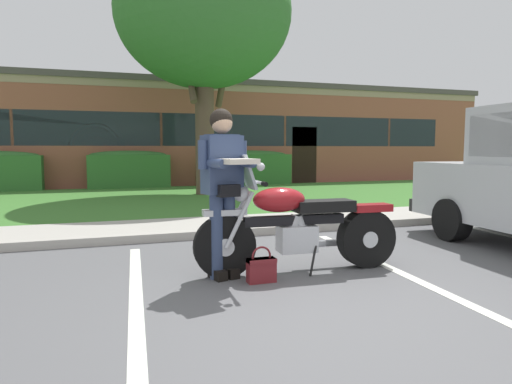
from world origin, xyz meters
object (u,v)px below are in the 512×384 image
(motorcycle, at_px, (306,226))
(hedge_center_right, at_px, (247,167))
(brick_building, at_px, (145,136))
(hedge_center_left, at_px, (129,169))
(shade_tree, at_px, (204,14))
(handbag, at_px, (261,268))
(rider_person, at_px, (223,179))

(motorcycle, xyz_separation_m, hedge_center_right, (2.93, 11.02, 0.16))
(brick_building, bearing_deg, hedge_center_left, -101.09)
(shade_tree, distance_m, hedge_center_right, 5.63)
(shade_tree, bearing_deg, hedge_center_right, 53.98)
(motorcycle, distance_m, handbag, 0.72)
(handbag, height_order, brick_building, brick_building)
(motorcycle, xyz_separation_m, hedge_center_left, (-1.09, 11.02, 0.16))
(hedge_center_left, bearing_deg, hedge_center_right, -0.00)
(rider_person, height_order, hedge_center_right, rider_person)
(hedge_center_left, xyz_separation_m, hedge_center_right, (4.02, -0.00, 0.00))
(rider_person, relative_size, shade_tree, 0.25)
(handbag, xyz_separation_m, brick_building, (0.60, 16.86, 1.72))
(shade_tree, bearing_deg, brick_building, 94.83)
(motorcycle, bearing_deg, rider_person, 178.03)
(handbag, height_order, hedge_center_left, hedge_center_left)
(hedge_center_right, bearing_deg, handbag, -107.34)
(motorcycle, xyz_separation_m, shade_tree, (0.74, 8.01, 4.38))
(rider_person, bearing_deg, motorcycle, -1.97)
(hedge_center_left, bearing_deg, rider_person, -89.00)
(brick_building, bearing_deg, shade_tree, -85.17)
(motorcycle, relative_size, handbag, 6.23)
(motorcycle, height_order, hedge_center_left, motorcycle)
(shade_tree, bearing_deg, handbag, -99.13)
(handbag, xyz_separation_m, shade_tree, (1.32, 8.25, 4.72))
(handbag, bearing_deg, motorcycle, 22.16)
(motorcycle, relative_size, hedge_center_left, 0.88)
(handbag, distance_m, hedge_center_right, 11.81)
(motorcycle, height_order, brick_building, brick_building)
(handbag, relative_size, hedge_center_right, 0.12)
(motorcycle, xyz_separation_m, rider_person, (-0.89, 0.03, 0.52))
(rider_person, bearing_deg, shade_tree, 78.43)
(rider_person, distance_m, shade_tree, 9.01)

